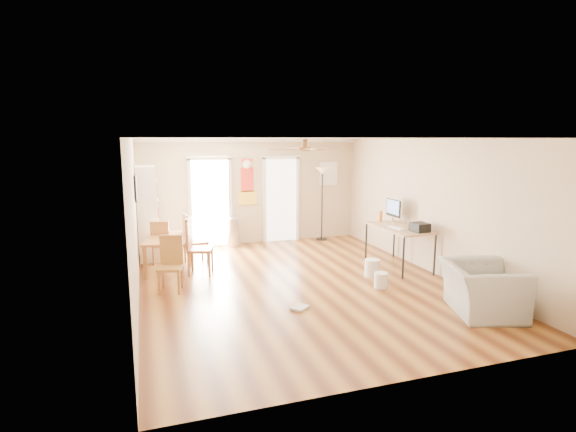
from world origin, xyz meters
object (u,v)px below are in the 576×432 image
object	(u,v)px
dining_chair_right_b	(200,246)
computer_desk	(398,247)
trash_can	(233,232)
dining_chair_near	(170,265)
dining_chair_far	(162,242)
armchair	(482,289)
dining_table	(170,253)
dining_chair_right_a	(196,239)
bookshelf	(147,213)
printer	(420,227)
wastebasket_a	(372,268)
torchiere_lamp	(322,204)
wastebasket_b	(381,280)

from	to	relation	value
dining_chair_right_b	computer_desk	size ratio (longest dim) A/B	0.71
trash_can	dining_chair_near	bearing A→B (deg)	-119.40
dining_chair_far	armchair	xyz separation A→B (m)	(4.41, -4.32, -0.09)
dining_table	armchair	distance (m)	5.75
dining_chair_right_a	computer_desk	world-z (taller)	dining_chair_right_a
bookshelf	printer	distance (m)	5.70
dining_table	dining_chair_near	distance (m)	1.39
dining_table	wastebasket_a	size ratio (longest dim) A/B	4.05
bookshelf	printer	xyz separation A→B (m)	(4.98, -2.77, -0.10)
torchiere_lamp	wastebasket_a	xyz separation A→B (m)	(-0.29, -3.25, -0.78)
dining_chair_far	wastebasket_b	bearing A→B (deg)	158.44
dining_table	dining_chair_far	size ratio (longest dim) A/B	1.44
wastebasket_b	computer_desk	bearing A→B (deg)	47.00
wastebasket_b	armchair	distance (m)	1.74
bookshelf	dining_table	size ratio (longest dim) A/B	1.52
trash_can	computer_desk	bearing A→B (deg)	-44.70
dining_chair_right_b	bookshelf	bearing A→B (deg)	47.69
trash_can	armchair	distance (m)	6.05
printer	wastebasket_a	bearing A→B (deg)	172.38
dining_chair_near	bookshelf	bearing A→B (deg)	111.44
dining_chair_right_a	trash_can	xyz separation A→B (m)	(1.05, 1.33, -0.18)
dining_chair_near	trash_can	size ratio (longest dim) A/B	1.36
dining_chair_far	dining_chair_right_b	bearing A→B (deg)	140.51
torchiere_lamp	dining_chair_near	bearing A→B (deg)	-143.52
printer	wastebasket_a	distance (m)	1.22
bookshelf	wastebasket_b	world-z (taller)	bookshelf
bookshelf	wastebasket_b	size ratio (longest dim) A/B	7.42
computer_desk	wastebasket_b	size ratio (longest dim) A/B	5.66
torchiere_lamp	wastebasket_a	world-z (taller)	torchiere_lamp
dining_chair_near	torchiere_lamp	xyz separation A→B (m)	(4.01, 2.96, 0.47)
computer_desk	armchair	xyz separation A→B (m)	(-0.16, -2.58, -0.04)
computer_desk	wastebasket_a	xyz separation A→B (m)	(-0.82, -0.42, -0.25)
dining_chair_far	torchiere_lamp	size ratio (longest dim) A/B	0.49
dining_chair_right_b	wastebasket_a	xyz separation A→B (m)	(3.09, -1.18, -0.39)
trash_can	dining_chair_far	bearing A→B (deg)	-147.52
trash_can	wastebasket_a	size ratio (longest dim) A/B	2.12
dining_chair_far	printer	bearing A→B (deg)	171.20
dining_table	printer	world-z (taller)	printer
torchiere_lamp	wastebasket_b	size ratio (longest dim) A/B	6.89
torchiere_lamp	computer_desk	world-z (taller)	torchiere_lamp
dining_chair_far	computer_desk	world-z (taller)	dining_chair_far
dining_table	dining_chair_right_a	world-z (taller)	dining_chair_right_a
bookshelf	trash_can	world-z (taller)	bookshelf
bookshelf	armchair	size ratio (longest dim) A/B	1.75
dining_chair_far	wastebasket_a	xyz separation A→B (m)	(3.76, -2.17, -0.30)
bookshelf	wastebasket_b	bearing A→B (deg)	-58.19
wastebasket_a	dining_chair_right_b	bearing A→B (deg)	159.19
dining_chair_right_a	dining_chair_right_b	bearing A→B (deg)	171.19
dining_chair_near	printer	distance (m)	4.71
computer_desk	dining_chair_right_b	bearing A→B (deg)	169.08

